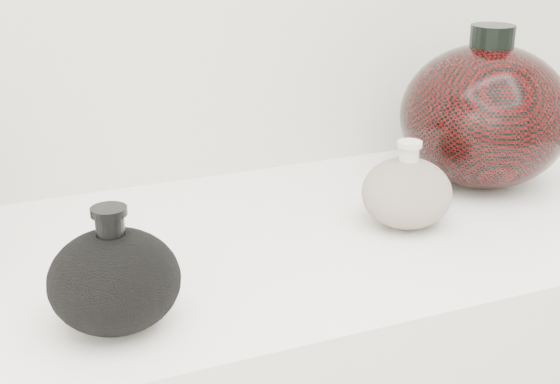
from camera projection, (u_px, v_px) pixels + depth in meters
name	position (u px, v px, depth m)	size (l,w,h in m)	color
black_gourd_vase	(115.00, 279.00, 0.77)	(0.17, 0.17, 0.13)	black
cream_gourd_vase	(407.00, 192.00, 1.02)	(0.13, 0.13, 0.12)	beige
right_round_pot	(485.00, 115.00, 1.14)	(0.32, 0.32, 0.24)	black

